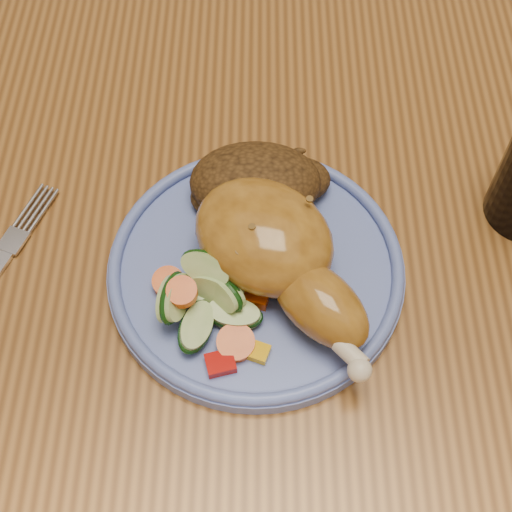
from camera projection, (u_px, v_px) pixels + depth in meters
ground at (300, 457)px, 1.25m from camera, size 4.00×4.00×0.00m
dining_table at (337, 253)px, 0.68m from camera, size 0.90×1.40×0.75m
plate at (256, 270)px, 0.57m from camera, size 0.24×0.24×0.01m
plate_rim at (256, 263)px, 0.56m from camera, size 0.23×0.23×0.01m
chicken_leg at (277, 252)px, 0.54m from camera, size 0.16×0.19×0.06m
rice_pilaf at (258, 183)px, 0.58m from camera, size 0.12×0.08×0.05m
vegetable_pile at (207, 300)px, 0.53m from camera, size 0.09×0.10×0.05m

